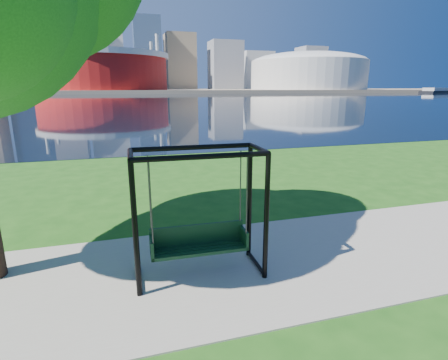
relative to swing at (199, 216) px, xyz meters
name	(u,v)px	position (x,y,z in m)	size (l,w,h in m)	color
ground	(215,257)	(0.46, 0.55, -1.19)	(900.00, 900.00, 0.00)	#1E5114
path	(222,268)	(0.46, 0.05, -1.17)	(120.00, 4.00, 0.03)	#9E937F
river	(124,100)	(0.46, 102.55, -1.18)	(900.00, 180.00, 0.02)	black
far_bank	(119,91)	(0.46, 306.55, -0.19)	(900.00, 228.00, 2.00)	#937F60
stadium	(102,70)	(-9.54, 235.55, 13.04)	(83.00, 83.00, 32.00)	maroon
arena	(308,70)	(135.46, 235.55, 14.69)	(84.00, 84.00, 26.56)	beige
skyline	(111,48)	(-3.80, 319.94, 34.70)	(392.00, 66.00, 96.50)	gray
swing	(199,216)	(0.00, 0.00, 0.00)	(2.43, 1.11, 2.45)	black
barge	(436,91)	(200.81, 181.96, 0.31)	(33.85, 21.00, 3.30)	black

